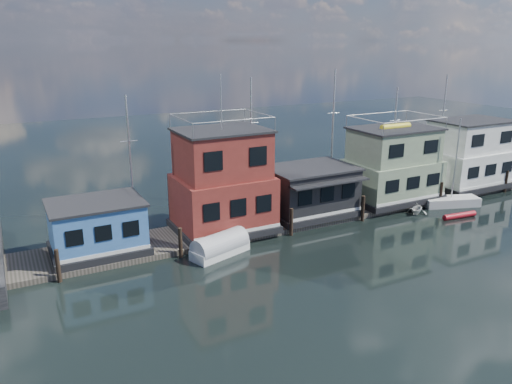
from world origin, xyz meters
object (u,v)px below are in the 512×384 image
houseboat_green (392,166)px  red_kayak (459,215)px  dinghy_white (417,208)px  houseboat_blue (97,227)px  houseboat_white (468,155)px  houseboat_red (223,183)px  houseboat_dark (310,191)px  day_sailer (451,201)px  tarp_runabout (220,246)px

houseboat_green → red_kayak: (2.31, -6.09, -3.31)m
red_kayak → dinghy_white: dinghy_white is taller
houseboat_blue → houseboat_white: size_ratio=0.76×
houseboat_red → red_kayak: bearing=-17.5°
houseboat_red → houseboat_dark: size_ratio=1.60×
red_kayak → day_sailer: size_ratio=0.41×
houseboat_white → red_kayak: size_ratio=2.58×
houseboat_blue → tarp_runabout: houseboat_blue is taller
houseboat_blue → red_kayak: size_ratio=1.97×
houseboat_green → tarp_runabout: bearing=-169.0°
houseboat_blue → red_kayak: bearing=-11.9°
houseboat_blue → houseboat_white: houseboat_white is taller
houseboat_red → houseboat_green: size_ratio=1.41×
houseboat_dark → houseboat_white: 19.03m
red_kayak → houseboat_green: bearing=116.6°
houseboat_red → day_sailer: 21.87m
houseboat_blue → houseboat_dark: 17.50m
houseboat_green → day_sailer: bearing=-38.0°
houseboat_green → houseboat_white: size_ratio=1.00×
houseboat_white → day_sailer: day_sailer is taller
houseboat_red → tarp_runabout: size_ratio=2.58×
houseboat_white → red_kayak: houseboat_white is taller
tarp_runabout → red_kayak: size_ratio=1.42×
houseboat_white → day_sailer: size_ratio=1.05×
day_sailer → red_kayak: bearing=-107.3°
houseboat_red → red_kayak: 20.61m
houseboat_blue → houseboat_white: (36.50, 0.00, 1.33)m
houseboat_green → houseboat_blue: bearing=-180.0°
houseboat_dark → red_kayak: houseboat_dark is taller
houseboat_white → dinghy_white: 11.09m
tarp_runabout → day_sailer: size_ratio=0.57×
houseboat_red → houseboat_white: houseboat_red is taller
houseboat_green → dinghy_white: 4.66m
houseboat_blue → red_kayak: 29.51m
houseboat_white → houseboat_dark: bearing=-179.9°
houseboat_dark → tarp_runabout: 10.70m
dinghy_white → houseboat_white: bearing=-100.0°
day_sailer → dinghy_white: day_sailer is taller
tarp_runabout → houseboat_red: bearing=44.9°
houseboat_green → houseboat_white: houseboat_green is taller
houseboat_blue → houseboat_red: 9.69m
houseboat_green → tarp_runabout: houseboat_green is taller
houseboat_red → houseboat_dark: bearing=-0.1°
houseboat_dark → houseboat_red: bearing=179.9°
red_kayak → day_sailer: bearing=59.9°
red_kayak → houseboat_blue: bearing=173.9°
houseboat_blue → day_sailer: (30.80, -3.35, -1.75)m
tarp_runabout → day_sailer: (23.20, 0.31, -0.19)m
houseboat_red → day_sailer: (21.30, -3.35, -3.65)m
tarp_runabout → dinghy_white: size_ratio=2.34×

